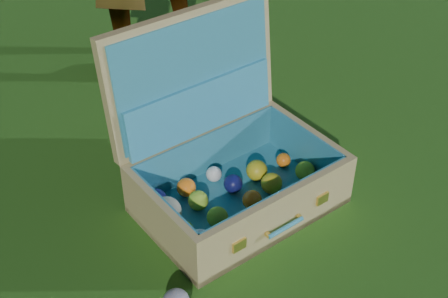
# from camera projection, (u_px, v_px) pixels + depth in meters

# --- Properties ---
(ground) EXTENTS (60.00, 60.00, 0.00)m
(ground) POSITION_uv_depth(u_px,v_px,m) (243.00, 216.00, 1.87)
(ground) COLOR #215114
(ground) RESTS_ON ground
(suitcase) EXTENTS (0.58, 0.49, 0.55)m
(suitcase) POSITION_uv_depth(u_px,v_px,m) (222.00, 155.00, 1.85)
(suitcase) COLOR tan
(suitcase) RESTS_ON ground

